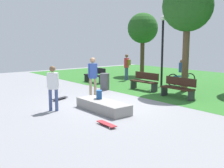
# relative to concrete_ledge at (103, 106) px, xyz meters

# --- Properties ---
(ground_plane) EXTENTS (28.00, 28.00, 0.00)m
(ground_plane) POSITION_rel_concrete_ledge_xyz_m (-0.73, 0.96, -0.18)
(ground_plane) COLOR gray
(grass_lawn) EXTENTS (26.60, 12.15, 0.01)m
(grass_lawn) POSITION_rel_concrete_ledge_xyz_m (-0.73, 8.88, -0.18)
(grass_lawn) COLOR #2D6B28
(grass_lawn) RESTS_ON ground_plane
(concrete_ledge) EXTENTS (2.36, 0.80, 0.37)m
(concrete_ledge) POSITION_rel_concrete_ledge_xyz_m (0.00, 0.00, 0.00)
(concrete_ledge) COLOR gray
(concrete_ledge) RESTS_ON ground_plane
(backpack_on_ledge) EXTENTS (0.34, 0.32, 0.32)m
(backpack_on_ledge) POSITION_rel_concrete_ledge_xyz_m (-0.43, 0.14, 0.34)
(backpack_on_ledge) COLOR #1E4C8C
(backpack_on_ledge) RESTS_ON concrete_ledge
(skater_performing_trick) EXTENTS (0.35, 0.38, 1.65)m
(skater_performing_trick) POSITION_rel_concrete_ledge_xyz_m (-1.12, -1.40, 0.77)
(skater_performing_trick) COLOR #3F5184
(skater_performing_trick) RESTS_ON ground_plane
(skater_watching) EXTENTS (0.27, 0.42, 1.81)m
(skater_watching) POSITION_rel_concrete_ledge_xyz_m (-2.17, 1.06, 0.89)
(skater_watching) COLOR tan
(skater_watching) RESTS_ON ground_plane
(skateboard_by_ledge) EXTENTS (0.81, 0.23, 0.08)m
(skateboard_by_ledge) POSITION_rel_concrete_ledge_xyz_m (1.50, -0.98, -0.12)
(skateboard_by_ledge) COLOR #A5262D
(skateboard_by_ledge) RESTS_ON ground_plane
(skateboard_spare) EXTENTS (0.43, 0.82, 0.08)m
(skateboard_spare) POSITION_rel_concrete_ledge_xyz_m (-2.71, -0.31, -0.12)
(skateboard_spare) COLOR black
(skateboard_spare) RESTS_ON ground_plane
(park_bench_near_path) EXTENTS (1.62, 0.54, 0.91)m
(park_bench_near_path) POSITION_rel_concrete_ledge_xyz_m (-5.94, 3.81, 0.30)
(park_bench_near_path) COLOR black
(park_bench_near_path) RESTS_ON ground_plane
(park_bench_by_oak) EXTENTS (1.61, 0.50, 0.91)m
(park_bench_by_oak) POSITION_rel_concrete_ledge_xyz_m (0.22, 4.04, 0.30)
(park_bench_by_oak) COLOR #331E14
(park_bench_by_oak) RESTS_ON ground_plane
(park_bench_far_left) EXTENTS (1.61, 0.51, 0.91)m
(park_bench_far_left) POSITION_rel_concrete_ledge_xyz_m (-2.14, 4.30, 0.30)
(park_bench_far_left) COLOR #331E14
(park_bench_far_left) RESTS_ON ground_plane
(tree_young_birch) EXTENTS (2.24, 2.24, 4.61)m
(tree_young_birch) POSITION_rel_concrete_ledge_xyz_m (-6.86, 8.79, 3.26)
(tree_young_birch) COLOR #4C3823
(tree_young_birch) RESTS_ON grass_lawn
(tree_tall_oak) EXTENTS (2.46, 2.46, 5.43)m
(tree_tall_oak) POSITION_rel_concrete_ledge_xyz_m (-0.61, 5.61, 3.96)
(tree_tall_oak) COLOR brown
(tree_tall_oak) RESTS_ON grass_lawn
(lamp_post) EXTENTS (0.28, 0.28, 3.90)m
(lamp_post) POSITION_rel_concrete_ledge_xyz_m (-2.31, 5.80, 2.21)
(lamp_post) COLOR black
(lamp_post) RESTS_ON ground_plane
(trash_bin) EXTENTS (0.48, 0.48, 0.87)m
(trash_bin) POSITION_rel_concrete_ledge_xyz_m (-3.49, 2.72, 0.25)
(trash_bin) COLOR #4C4C51
(trash_bin) RESTS_ON ground_plane
(pedestrian_with_backpack) EXTENTS (0.43, 0.42, 1.71)m
(pedestrian_with_backpack) POSITION_rel_concrete_ledge_xyz_m (-5.43, 5.98, 0.84)
(pedestrian_with_backpack) COLOR #3F5184
(pedestrian_with_backpack) RESTS_ON ground_plane
(cyclist_on_bicycle) EXTENTS (0.79, 1.69, 1.52)m
(cyclist_on_bicycle) POSITION_rel_concrete_ledge_xyz_m (-1.95, 7.10, 0.45)
(cyclist_on_bicycle) COLOR black
(cyclist_on_bicycle) RESTS_ON ground_plane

